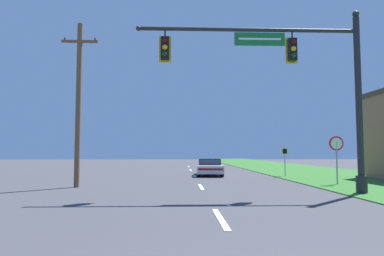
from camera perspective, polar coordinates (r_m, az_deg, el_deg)
grass_verge_right at (r=34.85m, az=17.41°, el=-6.64°), size 10.00×110.00×0.04m
road_center_line at (r=24.92m, az=0.36°, el=-7.96°), size 0.16×34.80×0.01m
signal_mast at (r=15.05m, az=18.10°, el=7.49°), size 9.49×0.47×7.64m
car_ahead at (r=25.42m, az=2.94°, el=-6.52°), size 2.07×4.78×1.19m
stop_sign at (r=19.47m, az=22.93°, el=-3.25°), size 0.76×0.07×2.50m
route_sign_post at (r=25.02m, az=15.21°, el=-4.32°), size 0.55×0.06×2.03m
utility_pole_near at (r=17.85m, az=-18.40°, el=4.27°), size 1.80×0.26×8.14m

